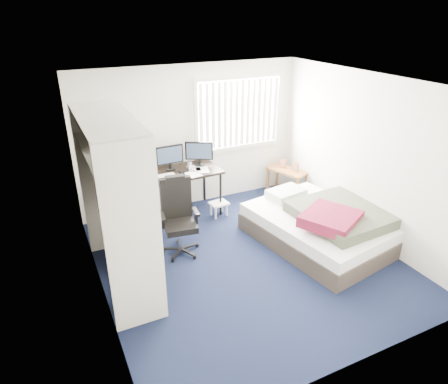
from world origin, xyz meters
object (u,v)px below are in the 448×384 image
at_px(desk, 170,171).
at_px(office_chair, 179,224).
at_px(nightstand, 287,173).
at_px(bed, 322,225).

relative_size(desk, office_chair, 1.48).
distance_m(desk, nightstand, 2.33).
relative_size(nightstand, bed, 0.36).
height_order(desk, bed, desk).
height_order(desk, nightstand, desk).
relative_size(office_chair, nightstand, 1.36).
xyz_separation_m(office_chair, nightstand, (2.53, 0.96, 0.01)).
bearing_deg(bed, nightstand, 74.04).
xyz_separation_m(office_chair, bed, (2.05, -0.72, -0.15)).
height_order(office_chair, nightstand, office_chair).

